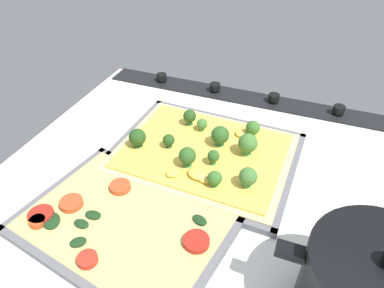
{
  "coord_description": "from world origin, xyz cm",
  "views": [
    {
      "loc": [
        -16.33,
        48.48,
        46.86
      ],
      "look_at": [
        2.49,
        -0.35,
        6.3
      ],
      "focal_mm": 32.9,
      "sensor_mm": 36.0,
      "label": 1
    }
  ],
  "objects_px": {
    "baking_tray_back": "(126,224)",
    "veggie_pizza_back": "(122,221)",
    "baking_tray_front": "(204,156)",
    "broccoli_pizza": "(205,151)"
  },
  "relations": [
    {
      "from": "baking_tray_back",
      "to": "broccoli_pizza",
      "type": "bearing_deg",
      "value": -107.1
    },
    {
      "from": "baking_tray_front",
      "to": "broccoli_pizza",
      "type": "xyz_separation_m",
      "value": [
        -0.0,
        0.0,
        0.01
      ]
    },
    {
      "from": "baking_tray_front",
      "to": "broccoli_pizza",
      "type": "distance_m",
      "value": 0.02
    },
    {
      "from": "baking_tray_front",
      "to": "baking_tray_back",
      "type": "height_order",
      "value": "same"
    },
    {
      "from": "baking_tray_back",
      "to": "veggie_pizza_back",
      "type": "xyz_separation_m",
      "value": [
        0.01,
        0.0,
        0.01
      ]
    },
    {
      "from": "baking_tray_front",
      "to": "veggie_pizza_back",
      "type": "relative_size",
      "value": 1.09
    },
    {
      "from": "baking_tray_back",
      "to": "veggie_pizza_back",
      "type": "height_order",
      "value": "veggie_pizza_back"
    },
    {
      "from": "broccoli_pizza",
      "to": "veggie_pizza_back",
      "type": "xyz_separation_m",
      "value": [
        0.07,
        0.22,
        -0.01
      ]
    },
    {
      "from": "veggie_pizza_back",
      "to": "broccoli_pizza",
      "type": "bearing_deg",
      "value": -108.3
    },
    {
      "from": "baking_tray_back",
      "to": "veggie_pizza_back",
      "type": "bearing_deg",
      "value": 23.03
    }
  ]
}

